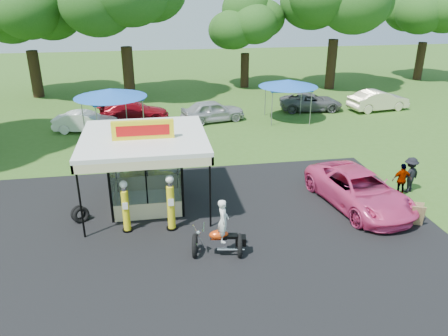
{
  "coord_description": "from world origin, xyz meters",
  "views": [
    {
      "loc": [
        -1.56,
        -13.42,
        9.31
      ],
      "look_at": [
        1.38,
        4.0,
        2.0
      ],
      "focal_mm": 35.0,
      "sensor_mm": 36.0,
      "label": 1
    }
  ],
  "objects_px": {
    "a_frame_sign": "(417,215)",
    "bg_car_a": "(86,122)",
    "kiosk_car": "(148,176)",
    "gas_pump_right": "(171,204)",
    "tent_west": "(110,93)",
    "tent_east": "(288,83)",
    "bg_car_c": "(213,111)",
    "bg_car_e": "(378,100)",
    "bg_car_b": "(134,111)",
    "spectator_east_b": "(402,180)",
    "gas_station_kiosk": "(146,169)",
    "gas_pump_left": "(126,208)",
    "pink_sedan": "(359,190)",
    "spectator_east_a": "(410,175)",
    "motorcycle": "(221,233)",
    "bg_car_d": "(311,102)"
  },
  "relations": [
    {
      "from": "a_frame_sign",
      "to": "bg_car_a",
      "type": "bearing_deg",
      "value": 156.05
    },
    {
      "from": "kiosk_car",
      "to": "gas_pump_right",
      "type": "bearing_deg",
      "value": -168.62
    },
    {
      "from": "bg_car_a",
      "to": "tent_west",
      "type": "distance_m",
      "value": 3.4
    },
    {
      "from": "kiosk_car",
      "to": "tent_east",
      "type": "bearing_deg",
      "value": -45.48
    },
    {
      "from": "bg_car_a",
      "to": "bg_car_c",
      "type": "bearing_deg",
      "value": -74.32
    },
    {
      "from": "gas_pump_right",
      "to": "bg_car_e",
      "type": "relative_size",
      "value": 0.49
    },
    {
      "from": "gas_pump_right",
      "to": "kiosk_car",
      "type": "relative_size",
      "value": 0.87
    },
    {
      "from": "bg_car_b",
      "to": "tent_east",
      "type": "height_order",
      "value": "tent_east"
    },
    {
      "from": "spectator_east_b",
      "to": "gas_station_kiosk",
      "type": "bearing_deg",
      "value": -0.47
    },
    {
      "from": "gas_pump_left",
      "to": "bg_car_b",
      "type": "distance_m",
      "value": 16.42
    },
    {
      "from": "a_frame_sign",
      "to": "pink_sedan",
      "type": "distance_m",
      "value": 2.66
    },
    {
      "from": "gas_station_kiosk",
      "to": "a_frame_sign",
      "type": "height_order",
      "value": "gas_station_kiosk"
    },
    {
      "from": "a_frame_sign",
      "to": "spectator_east_a",
      "type": "height_order",
      "value": "spectator_east_a"
    },
    {
      "from": "gas_pump_left",
      "to": "bg_car_a",
      "type": "height_order",
      "value": "gas_pump_left"
    },
    {
      "from": "pink_sedan",
      "to": "bg_car_c",
      "type": "relative_size",
      "value": 1.24
    },
    {
      "from": "gas_station_kiosk",
      "to": "pink_sedan",
      "type": "bearing_deg",
      "value": -10.49
    },
    {
      "from": "spectator_east_b",
      "to": "bg_car_a",
      "type": "xyz_separation_m",
      "value": [
        -16.2,
        13.03,
        -0.11
      ]
    },
    {
      "from": "motorcycle",
      "to": "spectator_east_b",
      "type": "xyz_separation_m",
      "value": [
        9.35,
        3.6,
        -0.11
      ]
    },
    {
      "from": "motorcycle",
      "to": "tent_east",
      "type": "xyz_separation_m",
      "value": [
        7.82,
        17.15,
        1.85
      ]
    },
    {
      "from": "bg_car_a",
      "to": "bg_car_e",
      "type": "xyz_separation_m",
      "value": [
        22.88,
        1.98,
        0.11
      ]
    },
    {
      "from": "motorcycle",
      "to": "bg_car_c",
      "type": "height_order",
      "value": "motorcycle"
    },
    {
      "from": "bg_car_c",
      "to": "tent_west",
      "type": "relative_size",
      "value": 1.01
    },
    {
      "from": "gas_pump_right",
      "to": "tent_east",
      "type": "height_order",
      "value": "tent_east"
    },
    {
      "from": "kiosk_car",
      "to": "bg_car_e",
      "type": "height_order",
      "value": "bg_car_e"
    },
    {
      "from": "spectator_east_b",
      "to": "bg_car_b",
      "type": "xyz_separation_m",
      "value": [
        -12.93,
        15.13,
        -0.07
      ]
    },
    {
      "from": "a_frame_sign",
      "to": "tent_west",
      "type": "relative_size",
      "value": 0.21
    },
    {
      "from": "spectator_east_b",
      "to": "bg_car_e",
      "type": "distance_m",
      "value": 16.43
    },
    {
      "from": "bg_car_d",
      "to": "kiosk_car",
      "type": "bearing_deg",
      "value": 139.14
    },
    {
      "from": "motorcycle",
      "to": "tent_east",
      "type": "bearing_deg",
      "value": 74.58
    },
    {
      "from": "pink_sedan",
      "to": "bg_car_c",
      "type": "xyz_separation_m",
      "value": [
        -4.59,
        14.78,
        -0.01
      ]
    },
    {
      "from": "spectator_east_b",
      "to": "bg_car_b",
      "type": "height_order",
      "value": "spectator_east_b"
    },
    {
      "from": "gas_pump_left",
      "to": "kiosk_car",
      "type": "distance_m",
      "value": 4.65
    },
    {
      "from": "tent_west",
      "to": "bg_car_e",
      "type": "bearing_deg",
      "value": 9.61
    },
    {
      "from": "bg_car_b",
      "to": "bg_car_c",
      "type": "distance_m",
      "value": 5.91
    },
    {
      "from": "motorcycle",
      "to": "gas_station_kiosk",
      "type": "bearing_deg",
      "value": 128.97
    },
    {
      "from": "gas_station_kiosk",
      "to": "bg_car_d",
      "type": "bearing_deg",
      "value": 48.24
    },
    {
      "from": "gas_station_kiosk",
      "to": "bg_car_c",
      "type": "height_order",
      "value": "gas_station_kiosk"
    },
    {
      "from": "kiosk_car",
      "to": "bg_car_b",
      "type": "xyz_separation_m",
      "value": [
        -0.92,
        11.89,
        0.27
      ]
    },
    {
      "from": "spectator_east_b",
      "to": "bg_car_d",
      "type": "bearing_deg",
      "value": -90.06
    },
    {
      "from": "gas_pump_right",
      "to": "spectator_east_b",
      "type": "xyz_separation_m",
      "value": [
        11.07,
        1.43,
        -0.36
      ]
    },
    {
      "from": "bg_car_b",
      "to": "pink_sedan",
      "type": "bearing_deg",
      "value": -144.91
    },
    {
      "from": "bg_car_e",
      "to": "tent_east",
      "type": "relative_size",
      "value": 1.13
    },
    {
      "from": "gas_station_kiosk",
      "to": "bg_car_a",
      "type": "height_order",
      "value": "gas_station_kiosk"
    },
    {
      "from": "tent_west",
      "to": "kiosk_car",
      "type": "bearing_deg",
      "value": -75.19
    },
    {
      "from": "bg_car_c",
      "to": "bg_car_e",
      "type": "height_order",
      "value": "bg_car_e"
    },
    {
      "from": "bg_car_c",
      "to": "pink_sedan",
      "type": "bearing_deg",
      "value": -175.62
    },
    {
      "from": "gas_station_kiosk",
      "to": "tent_east",
      "type": "distance_m",
      "value": 16.36
    },
    {
      "from": "spectator_east_a",
      "to": "bg_car_d",
      "type": "bearing_deg",
      "value": -114.6
    },
    {
      "from": "kiosk_car",
      "to": "bg_car_a",
      "type": "height_order",
      "value": "bg_car_a"
    },
    {
      "from": "gas_pump_left",
      "to": "bg_car_e",
      "type": "bearing_deg",
      "value": 39.78
    }
  ]
}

